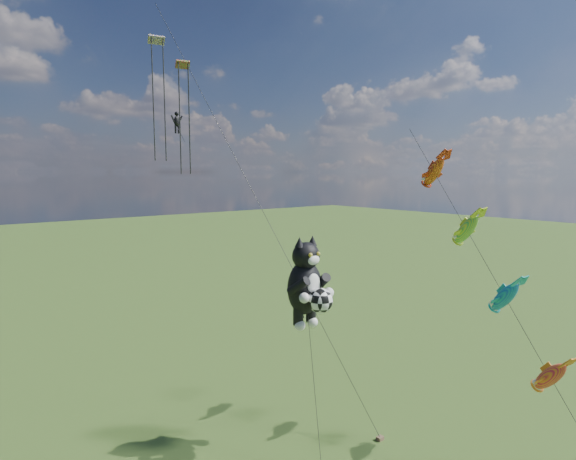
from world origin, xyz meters
TOP-DOWN VIEW (x-y plane):
  - cat_kite_rig at (6.97, 6.40)m, footprint 2.70×4.12m
  - fish_windsock_rig at (15.51, 0.63)m, footprint 3.92×15.54m
  - parafoil_rig at (5.09, 17.54)m, footprint 6.63×16.58m

SIDE VIEW (x-z plane):
  - cat_kite_rig at x=6.97m, z-range 3.38..15.43m
  - fish_windsock_rig at x=15.51m, z-range 1.12..19.65m
  - parafoil_rig at x=5.09m, z-range 6.00..33.28m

